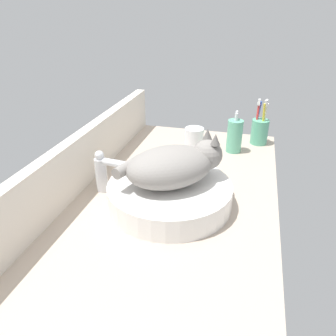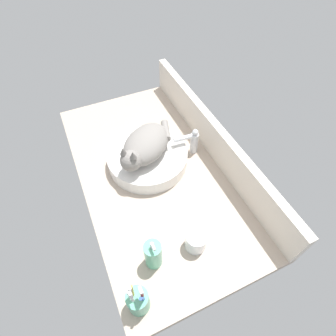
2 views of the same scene
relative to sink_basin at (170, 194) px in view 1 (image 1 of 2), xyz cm
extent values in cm
cube|color=#B2A08E|center=(5.38, 0.54, -5.41)|extent=(116.29, 63.06, 4.00)
cube|color=silver|center=(5.38, 30.27, 5.09)|extent=(116.29, 3.60, 17.02)
cylinder|color=white|center=(0.00, 0.00, 0.00)|extent=(35.84, 35.84, 6.83)
ellipsoid|color=gray|center=(0.00, 0.00, 8.91)|extent=(28.87, 30.15, 11.00)
sphere|color=gray|center=(7.39, -9.29, 10.41)|extent=(8.80, 8.80, 8.80)
cone|color=#635F5B|center=(9.74, -8.70, 15.81)|extent=(2.80, 2.80, 3.20)
cone|color=#635F5B|center=(6.30, -11.44, 15.81)|extent=(2.80, 2.80, 3.20)
cylinder|color=gray|center=(-3.62, 10.70, 9.41)|extent=(11.45, 6.30, 3.20)
cylinder|color=silver|center=(2.25, 22.42, 2.09)|extent=(3.60, 3.60, 11.00)
cylinder|color=silver|center=(1.75, 17.45, 6.99)|extent=(3.19, 10.17, 2.20)
sphere|color=silver|center=(2.25, 22.42, 8.79)|extent=(2.80, 2.80, 2.80)
cylinder|color=#60B793|center=(43.31, -14.85, 2.98)|extent=(5.94, 5.94, 12.78)
cylinder|color=silver|center=(43.31, -14.85, 10.77)|extent=(1.20, 1.20, 2.80)
cylinder|color=silver|center=(44.51, -14.85, 12.17)|extent=(2.20, 1.00, 1.00)
cylinder|color=#5BB28E|center=(54.30, -24.32, 1.68)|extent=(6.93, 6.93, 10.20)
cylinder|color=#D13838|center=(54.49, -22.66, 5.49)|extent=(2.66, 1.10, 17.01)
cube|color=white|center=(54.49, -22.66, 13.99)|extent=(1.44, 0.83, 2.52)
cylinder|color=yellow|center=(53.42, -25.26, 5.49)|extent=(1.92, 1.85, 17.05)
cube|color=white|center=(53.42, -25.26, 13.99)|extent=(1.34, 0.93, 2.51)
cylinder|color=white|center=(54.87, -25.51, 5.49)|extent=(3.05, 1.94, 17.00)
cube|color=white|center=(54.87, -25.51, 13.99)|extent=(1.50, 0.94, 2.58)
cylinder|color=blue|center=(55.29, -22.62, 5.49)|extent=(3.85, 2.63, 16.90)
cube|color=white|center=(55.29, -22.62, 13.99)|extent=(1.61, 1.04, 2.64)
cylinder|color=white|center=(44.06, 1.17, 0.52)|extent=(7.72, 7.72, 7.86)
cylinder|color=silver|center=(44.06, 1.17, -1.33)|extent=(6.79, 6.79, 4.16)
camera|label=1|loc=(-78.49, -20.31, 50.06)|focal=35.00mm
camera|label=2|loc=(74.57, -23.50, 89.49)|focal=28.00mm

